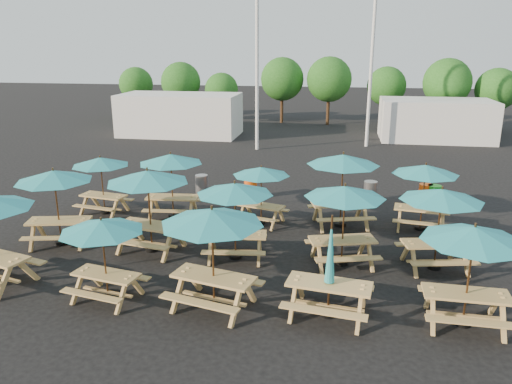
% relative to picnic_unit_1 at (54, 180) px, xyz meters
% --- Properties ---
extents(ground, '(120.00, 120.00, 0.00)m').
position_rel_picnic_unit_1_xyz_m(ground, '(5.73, 1.52, -2.10)').
color(ground, black).
rests_on(ground, ground).
extents(picnic_unit_1, '(2.77, 2.77, 2.41)m').
position_rel_picnic_unit_1_xyz_m(picnic_unit_1, '(0.00, 0.00, 0.00)').
color(picnic_unit_1, tan).
rests_on(picnic_unit_1, ground).
extents(picnic_unit_2, '(2.38, 2.38, 2.15)m').
position_rel_picnic_unit_1_xyz_m(picnic_unit_2, '(0.03, 3.00, -0.23)').
color(picnic_unit_2, tan).
rests_on(picnic_unit_2, ground).
extents(picnic_unit_3, '(2.37, 2.37, 2.10)m').
position_rel_picnic_unit_1_xyz_m(picnic_unit_3, '(3.04, -3.11, -0.27)').
color(picnic_unit_3, tan).
rests_on(picnic_unit_3, ground).
extents(picnic_unit_4, '(2.86, 2.86, 2.55)m').
position_rel_picnic_unit_1_xyz_m(picnic_unit_4, '(3.02, -0.05, 0.12)').
color(picnic_unit_4, tan).
rests_on(picnic_unit_4, ground).
extents(picnic_unit_5, '(2.46, 2.46, 2.37)m').
position_rel_picnic_unit_1_xyz_m(picnic_unit_5, '(2.69, 3.01, -0.04)').
color(picnic_unit_5, tan).
rests_on(picnic_unit_5, ground).
extents(picnic_unit_6, '(2.91, 2.91, 2.50)m').
position_rel_picnic_unit_1_xyz_m(picnic_unit_6, '(5.73, -3.08, 0.08)').
color(picnic_unit_6, tan).
rests_on(picnic_unit_6, ground).
extents(picnic_unit_7, '(2.45, 2.45, 2.31)m').
position_rel_picnic_unit_1_xyz_m(picnic_unit_7, '(5.65, -0.17, -0.09)').
color(picnic_unit_7, tan).
rests_on(picnic_unit_7, ground).
extents(picnic_unit_8, '(2.44, 2.44, 2.06)m').
position_rel_picnic_unit_1_xyz_m(picnic_unit_8, '(5.94, 2.87, -0.31)').
color(picnic_unit_8, tan).
rests_on(picnic_unit_8, ground).
extents(picnic_unit_9, '(2.16, 1.95, 2.47)m').
position_rel_picnic_unit_1_xyz_m(picnic_unit_9, '(8.42, -2.98, -1.09)').
color(picnic_unit_9, tan).
rests_on(picnic_unit_9, ground).
extents(picnic_unit_10, '(2.79, 2.79, 2.36)m').
position_rel_picnic_unit_1_xyz_m(picnic_unit_10, '(8.73, -0.11, -0.05)').
color(picnic_unit_10, tan).
rests_on(picnic_unit_10, ground).
extents(picnic_unit_11, '(2.99, 2.99, 2.55)m').
position_rel_picnic_unit_1_xyz_m(picnic_unit_11, '(8.68, 3.09, 0.12)').
color(picnic_unit_11, tan).
rests_on(picnic_unit_11, ground).
extents(picnic_unit_12, '(2.34, 2.34, 2.37)m').
position_rel_picnic_unit_1_xyz_m(picnic_unit_12, '(11.43, -2.90, -0.04)').
color(picnic_unit_12, tan).
rests_on(picnic_unit_12, ground).
extents(picnic_unit_13, '(2.66, 2.66, 2.35)m').
position_rel_picnic_unit_1_xyz_m(picnic_unit_13, '(11.31, 0.05, -0.06)').
color(picnic_unit_13, tan).
rests_on(picnic_unit_13, ground).
extents(picnic_unit_14, '(2.48, 2.48, 2.28)m').
position_rel_picnic_unit_1_xyz_m(picnic_unit_14, '(11.37, 3.19, -0.12)').
color(picnic_unit_14, tan).
rests_on(picnic_unit_14, ground).
extents(waste_bin_0, '(0.52, 0.52, 0.84)m').
position_rel_picnic_unit_1_xyz_m(waste_bin_0, '(2.96, 5.92, -1.68)').
color(waste_bin_0, gray).
rests_on(waste_bin_0, ground).
extents(waste_bin_1, '(0.52, 0.52, 0.84)m').
position_rel_picnic_unit_1_xyz_m(waste_bin_1, '(5.04, 5.85, -1.68)').
color(waste_bin_1, '#EB500D').
rests_on(waste_bin_1, ground).
extents(waste_bin_2, '(0.52, 0.52, 0.84)m').
position_rel_picnic_unit_1_xyz_m(waste_bin_2, '(9.85, 6.06, -1.68)').
color(waste_bin_2, gray).
rests_on(waste_bin_2, ground).
extents(waste_bin_3, '(0.52, 0.52, 0.84)m').
position_rel_picnic_unit_1_xyz_m(waste_bin_3, '(11.95, 5.99, -1.68)').
color(waste_bin_3, '#EB500D').
rests_on(waste_bin_3, ground).
extents(waste_bin_4, '(0.52, 0.52, 0.84)m').
position_rel_picnic_unit_1_xyz_m(waste_bin_4, '(12.25, 5.87, -1.68)').
color(waste_bin_4, '#1B991D').
rests_on(waste_bin_4, ground).
extents(mast_0, '(0.20, 0.20, 12.00)m').
position_rel_picnic_unit_1_xyz_m(mast_0, '(3.73, 15.52, 3.90)').
color(mast_0, silver).
rests_on(mast_0, ground).
extents(mast_1, '(0.20, 0.20, 12.00)m').
position_rel_picnic_unit_1_xyz_m(mast_1, '(10.23, 17.52, 3.90)').
color(mast_1, silver).
rests_on(mast_1, ground).
extents(event_tent_0, '(8.00, 4.00, 2.80)m').
position_rel_picnic_unit_1_xyz_m(event_tent_0, '(-2.27, 19.52, -0.70)').
color(event_tent_0, silver).
rests_on(event_tent_0, ground).
extents(event_tent_1, '(7.00, 4.00, 2.60)m').
position_rel_picnic_unit_1_xyz_m(event_tent_1, '(14.73, 20.52, -0.80)').
color(event_tent_1, silver).
rests_on(event_tent_1, ground).
extents(tree_0, '(2.80, 2.80, 4.24)m').
position_rel_picnic_unit_1_xyz_m(tree_0, '(-8.34, 26.77, 0.73)').
color(tree_0, '#382314').
rests_on(tree_0, ground).
extents(tree_1, '(3.11, 3.11, 4.72)m').
position_rel_picnic_unit_1_xyz_m(tree_1, '(-4.01, 25.42, 1.05)').
color(tree_1, '#382314').
rests_on(tree_1, ground).
extents(tree_2, '(2.59, 2.59, 3.93)m').
position_rel_picnic_unit_1_xyz_m(tree_2, '(-0.65, 25.17, 0.52)').
color(tree_2, '#382314').
rests_on(tree_2, ground).
extents(tree_3, '(3.36, 3.36, 5.09)m').
position_rel_picnic_unit_1_xyz_m(tree_3, '(3.98, 26.23, 1.30)').
color(tree_3, '#382314').
rests_on(tree_3, ground).
extents(tree_4, '(3.41, 3.41, 5.17)m').
position_rel_picnic_unit_1_xyz_m(tree_4, '(7.63, 25.78, 1.36)').
color(tree_4, '#382314').
rests_on(tree_4, ground).
extents(tree_5, '(2.94, 2.94, 4.45)m').
position_rel_picnic_unit_1_xyz_m(tree_5, '(11.96, 26.19, 0.87)').
color(tree_5, '#382314').
rests_on(tree_5, ground).
extents(tree_6, '(3.38, 3.38, 5.13)m').
position_rel_picnic_unit_1_xyz_m(tree_6, '(15.97, 24.41, 1.32)').
color(tree_6, '#382314').
rests_on(tree_6, ground).
extents(tree_7, '(2.95, 2.95, 4.48)m').
position_rel_picnic_unit_1_xyz_m(tree_7, '(19.36, 24.44, 0.89)').
color(tree_7, '#382314').
rests_on(tree_7, ground).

